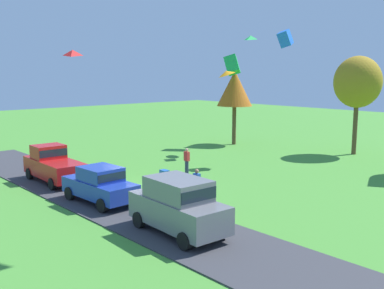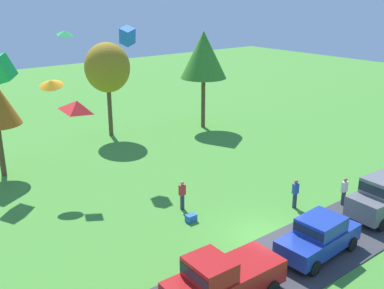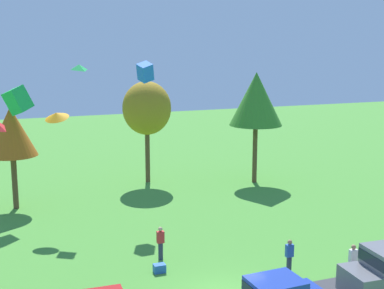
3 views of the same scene
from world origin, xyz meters
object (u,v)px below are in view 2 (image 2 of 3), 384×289
(tree_center_back, at_px, (107,68))
(tree_left_of_center, at_px, (204,55))
(cooler_box, at_px, (191,218))
(kite_box_trailing_tail, at_px, (127,36))
(kite_diamond_over_trees, at_px, (77,106))
(car_pickup_mid_row, at_px, (221,279))
(kite_delta_topmost, at_px, (51,83))
(kite_diamond_low_drifter, at_px, (65,33))
(car_sedan_by_flagpole, at_px, (319,235))
(kite_box_high_left, at_px, (1,69))
(person_watching_sky, at_px, (344,191))
(person_beside_suv, at_px, (182,195))
(person_on_lawn, at_px, (295,193))

(tree_center_back, relative_size, tree_left_of_center, 0.92)
(cooler_box, distance_m, kite_box_trailing_tail, 13.00)
(tree_center_back, bearing_deg, cooler_box, -104.19)
(cooler_box, xyz_separation_m, kite_diamond_over_trees, (-6.97, -2.45, 7.69))
(car_pickup_mid_row, height_order, kite_box_trailing_tail, kite_box_trailing_tail)
(kite_delta_topmost, height_order, kite_diamond_low_drifter, kite_diamond_low_drifter)
(kite_diamond_over_trees, distance_m, kite_diamond_low_drifter, 13.74)
(car_sedan_by_flagpole, xyz_separation_m, kite_box_high_left, (-8.04, 18.14, 6.16))
(kite_diamond_over_trees, bearing_deg, kite_box_trailing_tail, 52.58)
(person_watching_sky, distance_m, kite_diamond_over_trees, 16.62)
(kite_box_high_left, bearing_deg, tree_left_of_center, 4.50)
(kite_box_trailing_tail, bearing_deg, person_watching_sky, -66.00)
(person_watching_sky, distance_m, cooler_box, 8.96)
(person_beside_suv, distance_m, cooler_box, 1.68)
(person_watching_sky, xyz_separation_m, tree_center_back, (-3.91, 20.22, 4.89))
(kite_diamond_low_drifter, bearing_deg, kite_box_high_left, 154.17)
(person_on_lawn, height_order, kite_diamond_over_trees, kite_diamond_over_trees)
(person_beside_suv, xyz_separation_m, kite_box_high_left, (-5.91, 10.50, 6.32))
(kite_box_high_left, relative_size, kite_diamond_low_drifter, 1.35)
(car_pickup_mid_row, xyz_separation_m, person_beside_suv, (3.72, 7.41, -0.23))
(tree_center_back, xyz_separation_m, kite_box_high_left, (-9.52, -4.35, 1.43))
(cooler_box, height_order, kite_box_high_left, kite_box_high_left)
(tree_left_of_center, xyz_separation_m, kite_box_trailing_tail, (-9.77, -3.90, 2.45))
(person_on_lawn, relative_size, person_watching_sky, 1.00)
(car_pickup_mid_row, distance_m, kite_box_trailing_tail, 18.04)
(person_on_lawn, distance_m, kite_box_high_left, 19.14)
(tree_center_back, distance_m, cooler_box, 17.71)
(car_pickup_mid_row, bearing_deg, car_sedan_by_flagpole, -2.29)
(tree_left_of_center, height_order, kite_diamond_over_trees, tree_left_of_center)
(kite_box_high_left, height_order, kite_diamond_low_drifter, kite_diamond_low_drifter)
(person_on_lawn, bearing_deg, car_sedan_by_flagpole, -127.98)
(car_pickup_mid_row, height_order, person_watching_sky, car_pickup_mid_row)
(car_sedan_by_flagpole, bearing_deg, kite_box_trailing_tail, 91.98)
(kite_box_high_left, bearing_deg, kite_delta_topmost, -54.32)
(car_pickup_mid_row, xyz_separation_m, cooler_box, (3.20, 5.97, -0.91))
(car_pickup_mid_row, height_order, kite_diamond_low_drifter, kite_diamond_low_drifter)
(car_sedan_by_flagpole, height_order, tree_left_of_center, tree_left_of_center)
(tree_center_back, relative_size, cooler_box, 14.02)
(tree_left_of_center, bearing_deg, kite_diamond_over_trees, -140.10)
(car_pickup_mid_row, bearing_deg, kite_diamond_low_drifter, 85.10)
(person_watching_sky, height_order, cooler_box, person_watching_sky)
(person_watching_sky, distance_m, kite_delta_topmost, 18.28)
(person_on_lawn, distance_m, cooler_box, 6.15)
(kite_diamond_over_trees, bearing_deg, cooler_box, 19.39)
(tree_left_of_center, bearing_deg, person_beside_suv, -133.78)
(car_sedan_by_flagpole, xyz_separation_m, person_on_lawn, (2.99, 3.83, -0.16))
(kite_diamond_over_trees, relative_size, kite_diamond_low_drifter, 0.93)
(person_watching_sky, relative_size, tree_center_back, 0.22)
(car_pickup_mid_row, relative_size, kite_delta_topmost, 3.58)
(tree_center_back, xyz_separation_m, tree_left_of_center, (7.76, -2.99, 0.71))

